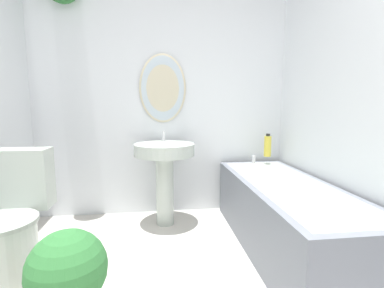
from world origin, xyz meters
name	(u,v)px	position (x,y,z in m)	size (l,w,h in m)	color
wall_back	(156,87)	(-0.06, 2.35, 1.27)	(2.58, 0.30, 2.40)	silver
wall_right	(369,87)	(1.26, 1.17, 1.20)	(0.06, 2.45, 2.40)	silver
toilet	(9,230)	(-0.97, 1.28, 0.34)	(0.40, 0.57, 0.81)	#B2BCB2
pedestal_sink	(164,164)	(0.00, 2.02, 0.57)	(0.54, 0.54, 0.85)	#B2BCB2
bathtub	(286,215)	(0.89, 1.45, 0.27)	(0.63, 1.68, 0.59)	slate
shampoo_bottle	(268,146)	(1.02, 2.14, 0.70)	(0.07, 0.07, 0.22)	gold
potted_plant	(68,279)	(-0.49, 0.81, 0.29)	(0.36, 0.36, 0.52)	#9E6042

